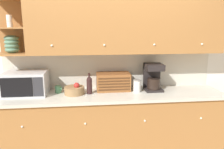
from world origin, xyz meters
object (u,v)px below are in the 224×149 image
at_px(mug, 58,89).
at_px(coffee_maker, 153,77).
at_px(storage_canister, 137,86).
at_px(wine_bottle, 89,84).
at_px(bread_box, 113,82).
at_px(microwave, 26,83).
at_px(fruit_basket, 74,90).

bearing_deg(mug, coffee_maker, -0.50).
height_order(mug, storage_canister, storage_canister).
distance_m(storage_canister, coffee_maker, 0.27).
xyz_separation_m(mug, wine_bottle, (0.43, -0.09, 0.08)).
distance_m(bread_box, storage_canister, 0.35).
distance_m(microwave, wine_bottle, 0.84).
bearing_deg(microwave, coffee_maker, 0.67).
xyz_separation_m(microwave, storage_canister, (1.50, -0.04, -0.07)).
distance_m(mug, wine_bottle, 0.44).
bearing_deg(wine_bottle, storage_canister, 1.36).
height_order(storage_canister, coffee_maker, coffee_maker).
height_order(wine_bottle, storage_canister, wine_bottle).
bearing_deg(microwave, storage_canister, -1.59).
relative_size(mug, coffee_maker, 0.26).
bearing_deg(mug, bread_box, 3.39).
xyz_separation_m(fruit_basket, wine_bottle, (0.20, -0.00, 0.07)).
xyz_separation_m(bread_box, storage_canister, (0.32, -0.12, -0.04)).
distance_m(wine_bottle, storage_canister, 0.66).
bearing_deg(wine_bottle, mug, 168.10).
height_order(microwave, wine_bottle, microwave).
bearing_deg(coffee_maker, wine_bottle, -175.07).
xyz_separation_m(microwave, fruit_basket, (0.64, -0.05, -0.10)).
relative_size(microwave, storage_canister, 3.23).
distance_m(wine_bottle, bread_box, 0.37).
xyz_separation_m(storage_canister, coffee_maker, (0.24, 0.06, 0.11)).
bearing_deg(fruit_basket, mug, 159.26).
height_order(microwave, coffee_maker, coffee_maker).
bearing_deg(microwave, bread_box, 3.76).
xyz_separation_m(mug, storage_canister, (1.09, -0.07, 0.04)).
height_order(fruit_basket, coffee_maker, coffee_maker).
bearing_deg(bread_box, coffee_maker, -5.76).
height_order(fruit_basket, wine_bottle, wine_bottle).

